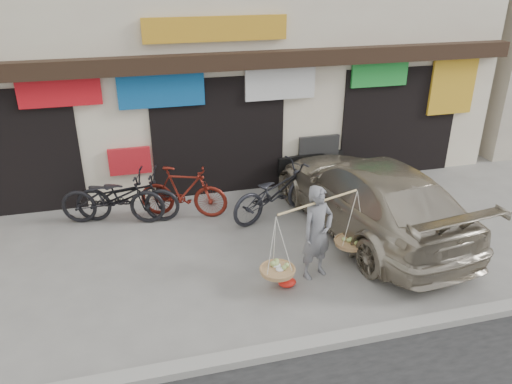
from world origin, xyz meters
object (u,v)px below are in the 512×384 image
object	(u,v)px
street_vendor	(317,236)
bike_0	(112,198)
suv	(368,196)
bike_2	(275,192)
bike_3	(127,196)
bike_1	(183,192)

from	to	relation	value
street_vendor	bike_0	bearing A→B (deg)	120.53
bike_0	suv	xyz separation A→B (m)	(4.93, -1.57, 0.18)
street_vendor	bike_2	world-z (taller)	street_vendor
street_vendor	bike_2	distance (m)	2.30
street_vendor	bike_3	bearing A→B (deg)	117.89
street_vendor	bike_1	xyz separation A→B (m)	(-1.90, 2.79, -0.21)
bike_0	bike_1	xyz separation A→B (m)	(1.44, -0.09, -0.00)
street_vendor	bike_2	bearing A→B (deg)	72.16
bike_2	bike_3	xyz separation A→B (m)	(-3.01, 0.58, -0.01)
bike_3	suv	world-z (taller)	suv
street_vendor	suv	bearing A→B (deg)	20.56
bike_1	suv	bearing A→B (deg)	-92.30
street_vendor	suv	size ratio (longest dim) A/B	0.39
bike_3	suv	xyz separation A→B (m)	(4.63, -1.57, 0.18)
bike_1	suv	xyz separation A→B (m)	(3.48, -1.49, 0.18)
bike_2	bike_3	size ratio (longest dim) A/B	1.01
bike_1	suv	world-z (taller)	suv
bike_1	suv	distance (m)	3.79
street_vendor	bike_3	size ratio (longest dim) A/B	0.97
street_vendor	bike_3	xyz separation A→B (m)	(-3.05, 2.87, -0.21)
bike_0	bike_2	world-z (taller)	bike_2
bike_2	suv	distance (m)	1.91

